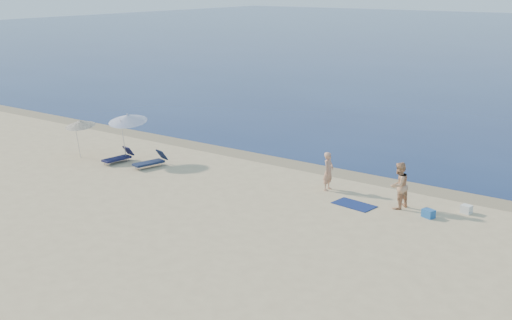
% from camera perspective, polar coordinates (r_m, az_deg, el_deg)
% --- Properties ---
extents(wet_sand_strip, '(240.00, 1.60, 0.00)m').
position_cam_1_polar(wet_sand_strip, '(31.44, 6.06, -0.86)').
color(wet_sand_strip, '#847254').
rests_on(wet_sand_strip, ground).
extents(person_left, '(0.45, 0.65, 1.71)m').
position_cam_1_polar(person_left, '(28.23, 6.45, -1.00)').
color(person_left, tan).
rests_on(person_left, ground).
extents(person_right, '(0.92, 1.08, 1.92)m').
position_cam_1_polar(person_right, '(26.41, 12.58, -2.23)').
color(person_right, tan).
rests_on(person_right, ground).
extents(beach_towel, '(1.82, 1.17, 0.03)m').
position_cam_1_polar(beach_towel, '(26.73, 8.72, -3.95)').
color(beach_towel, '#0F1B4C').
rests_on(beach_towel, ground).
extents(white_bag, '(0.45, 0.40, 0.34)m').
position_cam_1_polar(white_bag, '(26.81, 18.20, -4.18)').
color(white_bag, silver).
rests_on(white_bag, ground).
extents(blue_cooler, '(0.55, 0.46, 0.33)m').
position_cam_1_polar(blue_cooler, '(25.92, 15.08, -4.61)').
color(blue_cooler, '#1E59A5').
rests_on(blue_cooler, ground).
extents(umbrella_near, '(2.47, 2.49, 2.57)m').
position_cam_1_polar(umbrella_near, '(32.97, -11.35, 3.66)').
color(umbrella_near, silver).
rests_on(umbrella_near, ground).
extents(umbrella_far, '(1.64, 1.66, 2.09)m').
position_cam_1_polar(umbrella_far, '(34.29, -15.37, 3.16)').
color(umbrella_far, silver).
rests_on(umbrella_far, ground).
extents(lounger_left, '(0.76, 1.71, 0.73)m').
position_cam_1_polar(lounger_left, '(33.17, -12.10, 0.23)').
color(lounger_left, '#15173C').
rests_on(lounger_left, ground).
extents(lounger_right, '(0.98, 1.83, 0.77)m').
position_cam_1_polar(lounger_right, '(32.06, -9.32, -0.13)').
color(lounger_right, '#16203D').
rests_on(lounger_right, ground).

